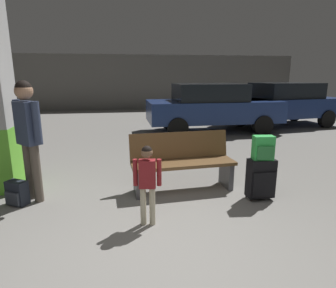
{
  "coord_description": "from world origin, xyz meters",
  "views": [
    {
      "loc": [
        -0.32,
        -2.45,
        1.76
      ],
      "look_at": [
        0.27,
        1.3,
        0.85
      ],
      "focal_mm": 30.62,
      "sensor_mm": 36.0,
      "label": 1
    }
  ],
  "objects_px": {
    "backpack_bright": "(263,148)",
    "child": "(147,177)",
    "suitcase": "(261,178)",
    "backpack_dark_floor": "(17,193)",
    "parked_car_side": "(282,103)",
    "bench": "(182,162)",
    "parked_car_near": "(212,107)",
    "adult": "(28,129)"
  },
  "relations": [
    {
      "from": "bench",
      "to": "child",
      "type": "distance_m",
      "value": 1.23
    },
    {
      "from": "backpack_dark_floor",
      "to": "parked_car_side",
      "type": "height_order",
      "value": "parked_car_side"
    },
    {
      "from": "adult",
      "to": "backpack_dark_floor",
      "type": "bearing_deg",
      "value": -146.86
    },
    {
      "from": "bench",
      "to": "parked_car_near",
      "type": "bearing_deg",
      "value": 67.27
    },
    {
      "from": "adult",
      "to": "parked_car_side",
      "type": "height_order",
      "value": "adult"
    },
    {
      "from": "suitcase",
      "to": "backpack_bright",
      "type": "height_order",
      "value": "backpack_bright"
    },
    {
      "from": "bench",
      "to": "parked_car_side",
      "type": "bearing_deg",
      "value": 48.16
    },
    {
      "from": "adult",
      "to": "backpack_dark_floor",
      "type": "distance_m",
      "value": 0.92
    },
    {
      "from": "child",
      "to": "suitcase",
      "type": "bearing_deg",
      "value": 15.59
    },
    {
      "from": "backpack_bright",
      "to": "adult",
      "type": "relative_size",
      "value": 0.2
    },
    {
      "from": "bench",
      "to": "backpack_dark_floor",
      "type": "distance_m",
      "value": 2.41
    },
    {
      "from": "suitcase",
      "to": "backpack_dark_floor",
      "type": "bearing_deg",
      "value": 173.92
    },
    {
      "from": "suitcase",
      "to": "backpack_dark_floor",
      "type": "distance_m",
      "value": 3.45
    },
    {
      "from": "suitcase",
      "to": "adult",
      "type": "height_order",
      "value": "adult"
    },
    {
      "from": "child",
      "to": "parked_car_near",
      "type": "distance_m",
      "value": 6.1
    },
    {
      "from": "suitcase",
      "to": "adult",
      "type": "distance_m",
      "value": 3.34
    },
    {
      "from": "adult",
      "to": "child",
      "type": "bearing_deg",
      "value": -31.85
    },
    {
      "from": "suitcase",
      "to": "child",
      "type": "xyz_separation_m",
      "value": [
        -1.67,
        -0.47,
        0.28
      ]
    },
    {
      "from": "bench",
      "to": "child",
      "type": "height_order",
      "value": "child"
    },
    {
      "from": "adult",
      "to": "backpack_dark_floor",
      "type": "height_order",
      "value": "adult"
    },
    {
      "from": "backpack_bright",
      "to": "child",
      "type": "height_order",
      "value": "child"
    },
    {
      "from": "child",
      "to": "parked_car_near",
      "type": "height_order",
      "value": "parked_car_near"
    },
    {
      "from": "child",
      "to": "backpack_dark_floor",
      "type": "distance_m",
      "value": 1.99
    },
    {
      "from": "parked_car_side",
      "to": "adult",
      "type": "bearing_deg",
      "value": -142.34
    },
    {
      "from": "suitcase",
      "to": "backpack_dark_floor",
      "type": "relative_size",
      "value": 1.78
    },
    {
      "from": "suitcase",
      "to": "bench",
      "type": "bearing_deg",
      "value": 151.14
    },
    {
      "from": "backpack_dark_floor",
      "to": "backpack_bright",
      "type": "bearing_deg",
      "value": -6.09
    },
    {
      "from": "bench",
      "to": "adult",
      "type": "height_order",
      "value": "adult"
    },
    {
      "from": "suitcase",
      "to": "backpack_dark_floor",
      "type": "height_order",
      "value": "suitcase"
    },
    {
      "from": "backpack_bright",
      "to": "child",
      "type": "distance_m",
      "value": 1.75
    },
    {
      "from": "backpack_bright",
      "to": "parked_car_side",
      "type": "height_order",
      "value": "parked_car_side"
    },
    {
      "from": "backpack_bright",
      "to": "adult",
      "type": "xyz_separation_m",
      "value": [
        -3.23,
        0.5,
        0.28
      ]
    },
    {
      "from": "bench",
      "to": "parked_car_near",
      "type": "xyz_separation_m",
      "value": [
        1.89,
        4.51,
        0.36
      ]
    },
    {
      "from": "backpack_dark_floor",
      "to": "parked_car_near",
      "type": "xyz_separation_m",
      "value": [
        4.28,
        4.72,
        0.64
      ]
    },
    {
      "from": "backpack_dark_floor",
      "to": "parked_car_side",
      "type": "xyz_separation_m",
      "value": [
        7.06,
        5.43,
        0.64
      ]
    },
    {
      "from": "bench",
      "to": "adult",
      "type": "distance_m",
      "value": 2.27
    },
    {
      "from": "backpack_bright",
      "to": "child",
      "type": "xyz_separation_m",
      "value": [
        -1.67,
        -0.47,
        -0.17
      ]
    },
    {
      "from": "bench",
      "to": "child",
      "type": "bearing_deg",
      "value": -121.42
    },
    {
      "from": "bench",
      "to": "adult",
      "type": "xyz_separation_m",
      "value": [
        -2.19,
        -0.08,
        0.61
      ]
    },
    {
      "from": "bench",
      "to": "adult",
      "type": "relative_size",
      "value": 0.96
    },
    {
      "from": "suitcase",
      "to": "child",
      "type": "bearing_deg",
      "value": -164.41
    },
    {
      "from": "backpack_bright",
      "to": "parked_car_near",
      "type": "height_order",
      "value": "parked_car_near"
    }
  ]
}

